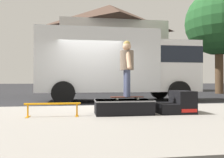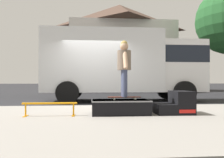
{
  "view_description": "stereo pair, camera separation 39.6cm",
  "coord_description": "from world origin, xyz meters",
  "px_view_note": "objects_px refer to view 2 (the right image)",
  "views": [
    {
      "loc": [
        -0.44,
        -7.68,
        0.9
      ],
      "look_at": [
        0.48,
        -1.36,
        0.96
      ],
      "focal_mm": 35.76,
      "sensor_mm": 36.0,
      "label": 1
    },
    {
      "loc": [
        -0.04,
        -7.73,
        0.9
      ],
      "look_at": [
        0.48,
        -1.36,
        0.96
      ],
      "focal_mm": 35.76,
      "sensor_mm": 36.0,
      "label": 2
    }
  ],
  "objects_px": {
    "skater_kid": "(124,64)",
    "box_truck": "(124,63)",
    "skate_box": "(121,106)",
    "skateboard": "(124,97)",
    "kicker_ramp": "(176,104)",
    "grind_rail": "(50,106)"
  },
  "relations": [
    {
      "from": "kicker_ramp",
      "to": "skater_kid",
      "type": "height_order",
      "value": "skater_kid"
    },
    {
      "from": "skate_box",
      "to": "box_truck",
      "type": "distance_m",
      "value": 4.95
    },
    {
      "from": "skater_kid",
      "to": "box_truck",
      "type": "relative_size",
      "value": 0.19
    },
    {
      "from": "skate_box",
      "to": "skater_kid",
      "type": "xyz_separation_m",
      "value": [
        0.09,
        0.05,
        1.02
      ]
    },
    {
      "from": "skate_box",
      "to": "kicker_ramp",
      "type": "relative_size",
      "value": 1.57
    },
    {
      "from": "grind_rail",
      "to": "box_truck",
      "type": "bearing_deg",
      "value": 64.17
    },
    {
      "from": "kicker_ramp",
      "to": "grind_rail",
      "type": "relative_size",
      "value": 0.71
    },
    {
      "from": "skate_box",
      "to": "skateboard",
      "type": "bearing_deg",
      "value": 28.35
    },
    {
      "from": "kicker_ramp",
      "to": "box_truck",
      "type": "bearing_deg",
      "value": 97.57
    },
    {
      "from": "kicker_ramp",
      "to": "skateboard",
      "type": "xyz_separation_m",
      "value": [
        -1.25,
        0.05,
        0.17
      ]
    },
    {
      "from": "skate_box",
      "to": "box_truck",
      "type": "height_order",
      "value": "box_truck"
    },
    {
      "from": "skate_box",
      "to": "skateboard",
      "type": "relative_size",
      "value": 1.73
    },
    {
      "from": "kicker_ramp",
      "to": "skate_box",
      "type": "bearing_deg",
      "value": 179.98
    },
    {
      "from": "kicker_ramp",
      "to": "skater_kid",
      "type": "bearing_deg",
      "value": 177.66
    },
    {
      "from": "skateboard",
      "to": "box_truck",
      "type": "xyz_separation_m",
      "value": [
        0.63,
        4.65,
        1.18
      ]
    },
    {
      "from": "skate_box",
      "to": "box_truck",
      "type": "relative_size",
      "value": 0.2
    },
    {
      "from": "grind_rail",
      "to": "skateboard",
      "type": "distance_m",
      "value": 1.73
    },
    {
      "from": "kicker_ramp",
      "to": "grind_rail",
      "type": "xyz_separation_m",
      "value": [
        -2.96,
        -0.13,
        -0.0
      ]
    },
    {
      "from": "kicker_ramp",
      "to": "skateboard",
      "type": "bearing_deg",
      "value": 177.66
    },
    {
      "from": "grind_rail",
      "to": "skateboard",
      "type": "xyz_separation_m",
      "value": [
        1.71,
        0.18,
        0.18
      ]
    },
    {
      "from": "kicker_ramp",
      "to": "skateboard",
      "type": "distance_m",
      "value": 1.27
    },
    {
      "from": "grind_rail",
      "to": "skater_kid",
      "type": "distance_m",
      "value": 1.98
    }
  ]
}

